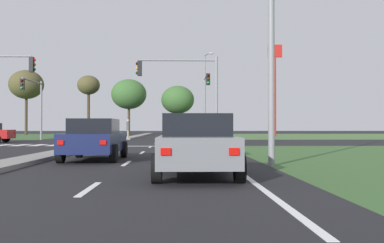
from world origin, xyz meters
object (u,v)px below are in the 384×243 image
Objects in this scene: traffic_signal_far_left at (34,98)px; treeline_fourth at (178,100)px; street_lamp_third at (205,91)px; treeline_near at (26,85)px; car_grey_fourth at (196,145)px; treeline_second at (89,86)px; traffic_signal_far_right at (206,95)px; pedestrian_at_median at (128,127)px; car_navy_second at (95,139)px; traffic_signal_near_right at (187,84)px; fastfood_pole_sign at (275,70)px; treeline_third at (129,94)px; car_silver_near at (188,137)px.

treeline_fourth is at bearing 67.27° from traffic_signal_far_left.
treeline_near reaches higher than street_lamp_third.
treeline_second reaches higher than car_grey_fourth.
traffic_signal_far_right is 38.28m from treeline_near.
traffic_signal_far_right is at bearing 0.15° from traffic_signal_far_left.
traffic_signal_far_left is at bearing 134.76° from pedestrian_at_median.
car_navy_second is 0.46× the size of street_lamp_third.
traffic_signal_near_right is 0.97× the size of traffic_signal_far_right.
treeline_fourth is (-0.69, 58.48, 4.70)m from car_grey_fourth.
pedestrian_at_median reaches higher than car_grey_fourth.
car_grey_fourth is at bearing -65.07° from traffic_signal_far_left.
traffic_signal_far_right is at bearing -120.72° from fastfood_pole_sign.
pedestrian_at_median is 23.70m from treeline_third.
treeline_third is at bearing 152.34° from fastfood_pole_sign.
treeline_third is at bearing 110.28° from traffic_signal_far_right.
car_navy_second is at bearing 122.84° from car_grey_fourth.
treeline_fourth is (-0.75, 41.22, 1.51)m from traffic_signal_near_right.
car_navy_second is at bearing -100.17° from street_lamp_third.
pedestrian_at_median is 22.61m from fastfood_pole_sign.
traffic_signal_near_right is 0.68× the size of treeline_third.
traffic_signal_far_right reaches higher than pedestrian_at_median.
traffic_signal_far_right is (2.03, 22.27, 3.29)m from car_silver_near.
treeline_second is (9.24, 0.82, -0.08)m from treeline_near.
treeline_fourth reaches higher than traffic_signal_far_left.
car_grey_fourth is 0.35× the size of fastfood_pole_sign.
treeline_near is at bearing 175.62° from treeline_third.
traffic_signal_far_right is 3.27× the size of pedestrian_at_median.
car_navy_second is at bearing -165.65° from car_silver_near.
treeline_near reaches higher than treeline_fourth.
treeline_second is at bearing -176.10° from treeline_fourth.
pedestrian_at_median reaches higher than car_navy_second.
pedestrian_at_median is 26.78m from treeline_fourth.
traffic_signal_far_left is 9.13m from pedestrian_at_median.
car_silver_near is at bearing -80.84° from treeline_third.
treeline_third is (-8.02, 55.52, 5.34)m from car_grey_fourth.
treeline_third reaches higher than pedestrian_at_median.
car_silver_near is 6.27m from car_grey_fourth.
car_grey_fourth is 59.72m from treeline_second.
traffic_signal_near_right is at bearing -112.87° from fastfood_pole_sign.
traffic_signal_far_right reaches higher than car_silver_near.
street_lamp_third is at bearing -145.38° from fastfood_pole_sign.
street_lamp_third is at bearing 86.32° from car_grey_fourth.
pedestrian_at_median is 0.20× the size of treeline_second.
fastfood_pole_sign is at bearing -35.90° from pedestrian_at_median.
car_grey_fourth is 17.56m from traffic_signal_near_right.
car_grey_fourth is at bearing -89.32° from treeline_fourth.
traffic_signal_far_right is 0.50× the size of fastfood_pole_sign.
car_grey_fourth is at bearing -89.32° from car_silver_near.
treeline_third is 7.93m from treeline_fourth.
car_grey_fourth is (0.07, -6.27, -0.04)m from car_silver_near.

